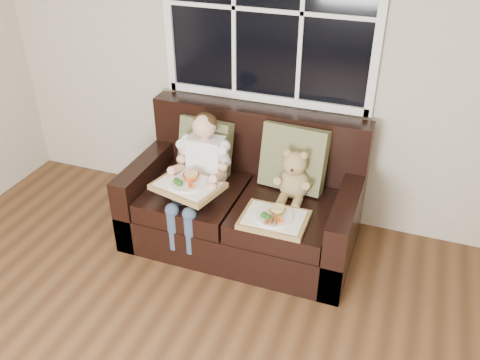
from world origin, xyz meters
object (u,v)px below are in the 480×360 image
at_px(loveseat, 245,203).
at_px(tray_left, 188,185).
at_px(teddy_bear, 294,178).
at_px(tray_right, 274,218).
at_px(child, 201,166).

height_order(loveseat, tray_left, loveseat).
relative_size(teddy_bear, tray_right, 0.89).
xyz_separation_m(child, teddy_bear, (0.67, 0.13, -0.04)).
height_order(child, tray_left, child).
bearing_deg(tray_left, tray_right, 9.60).
bearing_deg(child, loveseat, 21.66).
distance_m(loveseat, tray_right, 0.50).
bearing_deg(tray_left, teddy_bear, 36.95).
height_order(tray_left, tray_right, tray_left).
bearing_deg(loveseat, child, -158.34).
height_order(teddy_bear, tray_right, teddy_bear).
height_order(loveseat, child, child).
relative_size(loveseat, teddy_bear, 4.28).
bearing_deg(tray_right, teddy_bear, 83.64).
xyz_separation_m(child, tray_left, (-0.03, -0.17, -0.07)).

